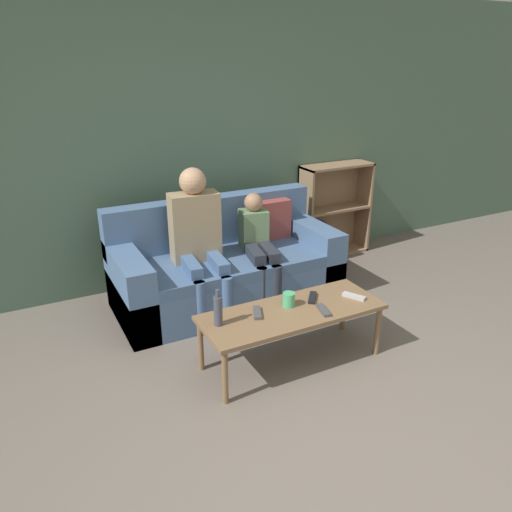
{
  "coord_description": "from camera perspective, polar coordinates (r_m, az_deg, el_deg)",
  "views": [
    {
      "loc": [
        -1.47,
        -1.64,
        2.05
      ],
      "look_at": [
        0.14,
        1.46,
        0.63
      ],
      "focal_mm": 35.0,
      "sensor_mm": 36.0,
      "label": 1
    }
  ],
  "objects": [
    {
      "name": "couch",
      "position": [
        4.38,
        -3.42,
        -1.48
      ],
      "size": [
        1.92,
        0.86,
        0.88
      ],
      "color": "#4C6B93",
      "rests_on": "ground_plane"
    },
    {
      "name": "tv_remote_2",
      "position": [
        3.62,
        6.46,
        -4.74
      ],
      "size": [
        0.14,
        0.16,
        0.02
      ],
      "rotation": [
        0.0,
        0.0,
        -0.67
      ],
      "color": "black",
      "rests_on": "coffee_table"
    },
    {
      "name": "ground_plane",
      "position": [
        3.01,
        11.23,
        -21.3
      ],
      "size": [
        22.0,
        22.0,
        0.0
      ],
      "primitive_type": "plane",
      "color": "#70665B"
    },
    {
      "name": "tv_remote_1",
      "position": [
        3.68,
        11.13,
        -4.54
      ],
      "size": [
        0.12,
        0.17,
        0.02
      ],
      "rotation": [
        0.0,
        0.0,
        0.5
      ],
      "color": "#B7B7BC",
      "rests_on": "coffee_table"
    },
    {
      "name": "coffee_table",
      "position": [
        3.48,
        4.14,
        -6.76
      ],
      "size": [
        1.29,
        0.49,
        0.41
      ],
      "color": "brown",
      "rests_on": "ground_plane"
    },
    {
      "name": "bottle",
      "position": [
        3.23,
        -4.36,
        -6.2
      ],
      "size": [
        0.06,
        0.06,
        0.25
      ],
      "color": "#424756",
      "rests_on": "coffee_table"
    },
    {
      "name": "person_adult",
      "position": [
        4.07,
        -6.72,
        2.77
      ],
      "size": [
        0.42,
        0.63,
        1.22
      ],
      "rotation": [
        0.0,
        0.0,
        -0.09
      ],
      "color": "#476693",
      "rests_on": "ground_plane"
    },
    {
      "name": "wall_back",
      "position": [
        4.65,
        -8.9,
        12.6
      ],
      "size": [
        12.0,
        0.06,
        2.6
      ],
      "color": "#4C6B56",
      "rests_on": "ground_plane"
    },
    {
      "name": "bookshelf",
      "position": [
        5.46,
        8.25,
        4.34
      ],
      "size": [
        0.78,
        0.28,
        0.98
      ],
      "color": "#8E7051",
      "rests_on": "ground_plane"
    },
    {
      "name": "person_child",
      "position": [
        4.28,
        0.25,
        1.46
      ],
      "size": [
        0.33,
        0.63,
        0.94
      ],
      "rotation": [
        0.0,
        0.0,
        -0.19
      ],
      "color": "#282D38",
      "rests_on": "ground_plane"
    },
    {
      "name": "tv_remote_0",
      "position": [
        3.4,
        0.15,
        -6.49
      ],
      "size": [
        0.11,
        0.18,
        0.02
      ],
      "rotation": [
        0.0,
        0.0,
        -0.41
      ],
      "color": "#47474C",
      "rests_on": "coffee_table"
    },
    {
      "name": "cup_near",
      "position": [
        3.49,
        3.76,
        -4.98
      ],
      "size": [
        0.09,
        0.09,
        0.1
      ],
      "color": "#4CB77A",
      "rests_on": "coffee_table"
    },
    {
      "name": "tv_remote_3",
      "position": [
        3.46,
        7.71,
        -6.14
      ],
      "size": [
        0.09,
        0.18,
        0.02
      ],
      "rotation": [
        0.0,
        0.0,
        -0.24
      ],
      "color": "#47474C",
      "rests_on": "coffee_table"
    }
  ]
}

